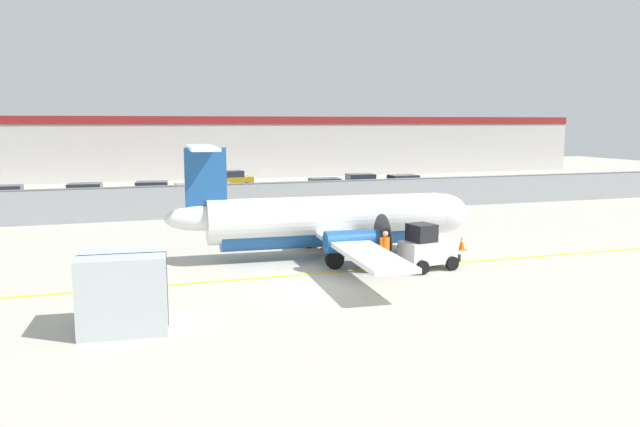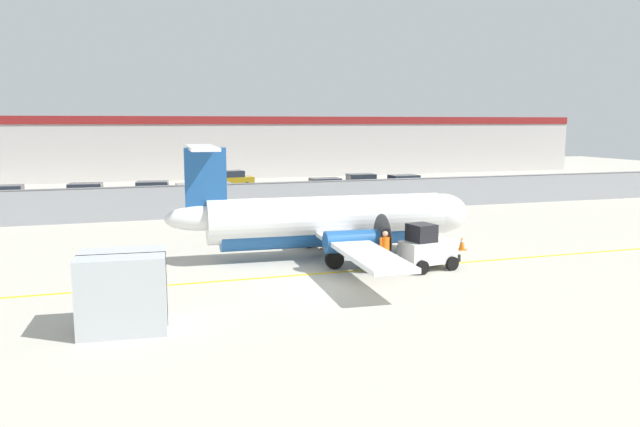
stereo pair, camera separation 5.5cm
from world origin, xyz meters
The scene contains 18 objects.
ground_plane centered at (0.00, 2.00, 0.00)m, with size 140.00×140.00×0.01m.
perimeter_fence centered at (0.00, 18.00, 1.12)m, with size 98.00×0.10×2.10m.
parking_lot_strip centered at (0.00, 29.50, 0.06)m, with size 98.00×17.00×0.12m.
background_building centered at (0.00, 47.99, 3.26)m, with size 91.00×8.10×6.50m.
commuter_airplane centered at (1.39, 4.76, 1.60)m, with size 13.59×16.06×4.92m.
baggage_tug centered at (4.24, 1.34, 0.86)m, with size 2.49×1.74×1.88m.
ground_crew_worker centered at (2.34, 1.19, 0.95)m, with size 0.54×0.43×1.70m.
cargo_container centered at (-7.42, -2.56, 1.10)m, with size 2.55×2.18×2.20m.
traffic_cone_near_left centered at (7.62, 4.34, 0.31)m, with size 0.36×0.36×0.64m.
traffic_cone_near_right centered at (1.60, 6.44, 0.31)m, with size 0.36×0.36×0.64m.
parked_car_0 centered at (-14.62, 25.30, 0.89)m, with size 4.22×2.04×1.58m.
parked_car_1 centered at (-9.56, 25.18, 0.89)m, with size 4.35×2.33×1.58m.
parked_car_2 centered at (-5.29, 25.22, 0.89)m, with size 4.39×2.44×1.58m.
parked_car_3 centered at (-1.06, 28.75, 0.89)m, with size 4.29×2.18×1.58m.
parked_car_4 centered at (1.75, 33.59, 0.89)m, with size 4.37×2.38×1.58m.
parked_car_5 centered at (7.31, 23.97, 0.89)m, with size 4.26×2.12×1.58m.
parked_car_6 centered at (11.59, 26.80, 0.89)m, with size 4.32×2.26×1.58m.
parked_car_7 centered at (14.44, 24.73, 0.89)m, with size 4.25×2.10×1.58m.
Camera 2 is at (-7.36, -20.66, 5.86)m, focal length 35.00 mm.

